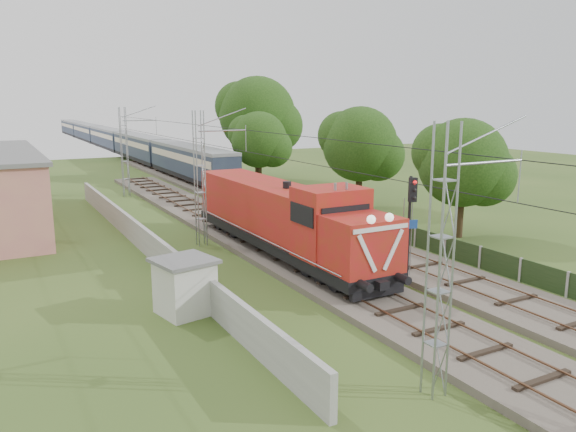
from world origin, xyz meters
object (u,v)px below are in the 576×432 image
relay_hut (185,286)px  coach_rake (109,137)px  locomotive (283,217)px  signal_post (411,211)px

relay_hut → coach_rake: bearing=81.1°
relay_hut → locomotive: bearing=36.6°
locomotive → relay_hut: locomotive is taller
signal_post → relay_hut: (-10.59, 1.27, -2.36)m
locomotive → coach_rake: locomotive is taller
locomotive → coach_rake: (5.00, 73.32, 0.09)m
coach_rake → relay_hut: (-12.40, -78.81, -1.23)m
coach_rake → signal_post: bearing=-91.3°
signal_post → relay_hut: 10.92m
coach_rake → signal_post: 80.11m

